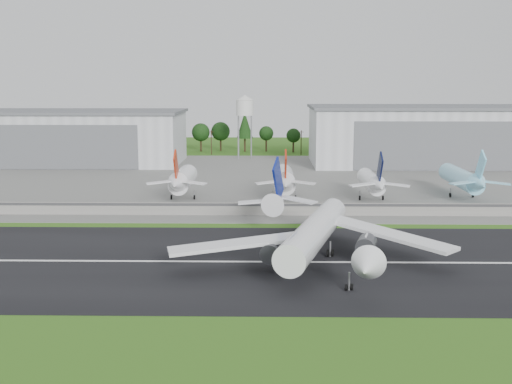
{
  "coord_description": "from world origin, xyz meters",
  "views": [
    {
      "loc": [
        5.58,
        -113.04,
        35.38
      ],
      "look_at": [
        2.81,
        40.0,
        9.0
      ],
      "focal_mm": 45.0,
      "sensor_mm": 36.0,
      "label": 1
    }
  ],
  "objects_px": {
    "parked_jet_red_b": "(284,180)",
    "parked_jet_skyblue": "(464,179)",
    "main_airliner": "(315,239)",
    "parked_jet_navy": "(373,182)",
    "parked_jet_red_a": "(182,180)"
  },
  "relations": [
    {
      "from": "main_airliner",
      "to": "parked_jet_red_b",
      "type": "xyz_separation_m",
      "value": [
        -4.37,
        67.01,
        1.5
      ]
    },
    {
      "from": "parked_jet_red_a",
      "to": "parked_jet_skyblue",
      "type": "relative_size",
      "value": 0.84
    },
    {
      "from": "parked_jet_red_b",
      "to": "main_airliner",
      "type": "bearing_deg",
      "value": -86.27
    },
    {
      "from": "parked_jet_red_a",
      "to": "parked_jet_red_b",
      "type": "height_order",
      "value": "parked_jet_red_b"
    },
    {
      "from": "main_airliner",
      "to": "parked_jet_skyblue",
      "type": "xyz_separation_m",
      "value": [
        50.61,
        71.98,
        1.2
      ]
    },
    {
      "from": "parked_jet_red_b",
      "to": "parked_jet_skyblue",
      "type": "bearing_deg",
      "value": 5.16
    },
    {
      "from": "parked_jet_red_a",
      "to": "parked_jet_navy",
      "type": "height_order",
      "value": "parked_jet_red_a"
    },
    {
      "from": "parked_jet_red_b",
      "to": "parked_jet_navy",
      "type": "height_order",
      "value": "parked_jet_red_b"
    },
    {
      "from": "parked_jet_red_b",
      "to": "parked_jet_red_a",
      "type": "bearing_deg",
      "value": -179.98
    },
    {
      "from": "parked_jet_red_b",
      "to": "parked_jet_navy",
      "type": "xyz_separation_m",
      "value": [
        26.37,
        -0.09,
        -0.53
      ]
    },
    {
      "from": "main_airliner",
      "to": "parked_jet_red_b",
      "type": "distance_m",
      "value": 67.17
    },
    {
      "from": "parked_jet_skyblue",
      "to": "parked_jet_red_b",
      "type": "bearing_deg",
      "value": -174.84
    },
    {
      "from": "parked_jet_red_b",
      "to": "parked_jet_navy",
      "type": "distance_m",
      "value": 26.38
    },
    {
      "from": "main_airliner",
      "to": "parked_jet_skyblue",
      "type": "bearing_deg",
      "value": -109.91
    },
    {
      "from": "parked_jet_red_b",
      "to": "parked_jet_skyblue",
      "type": "relative_size",
      "value": 0.84
    }
  ]
}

